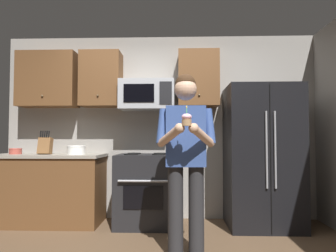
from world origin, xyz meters
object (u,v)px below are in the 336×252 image
cupcake (187,119)px  oven_range (146,189)px  microwave (147,95)px  bowl_small_colored (16,151)px  knife_block (45,146)px  person (186,152)px  refrigerator (262,156)px  bowl_large_white (76,150)px

cupcake → oven_range: bearing=110.0°
microwave → bowl_small_colored: size_ratio=4.48×
microwave → cupcake: size_ratio=4.26×
microwave → knife_block: microwave is taller
oven_range → person: bearing=-64.4°
refrigerator → person: bearing=-135.3°
bowl_small_colored → person: person is taller
microwave → bowl_small_colored: (-1.76, -0.12, -0.76)m
knife_block → person: (1.83, -1.00, -0.04)m
knife_block → cupcake: size_ratio=1.84×
refrigerator → cupcake: refrigerator is taller
person → bowl_large_white: bearing=144.4°
oven_range → bowl_large_white: (-0.93, -0.01, 0.52)m
knife_block → bowl_large_white: knife_block is taller
knife_block → bowl_small_colored: 0.42m
oven_range → person: 1.26m
bowl_large_white → knife_block: bearing=-177.8°
oven_range → bowl_small_colored: (-1.76, 0.00, 0.50)m
knife_block → bowl_small_colored: knife_block is taller
bowl_small_colored → cupcake: bearing=-31.2°
microwave → bowl_large_white: bearing=-171.8°
refrigerator → cupcake: (-1.01, -1.32, 0.39)m
microwave → cupcake: 1.62m
refrigerator → bowl_large_white: bearing=179.4°
oven_range → person: (0.49, -1.03, 0.53)m
microwave → bowl_small_colored: microwave is taller
oven_range → bowl_small_colored: size_ratio=5.64×
oven_range → refrigerator: 1.56m
bowl_small_colored → cupcake: 2.65m
oven_range → cupcake: bearing=-70.0°
cupcake → microwave: bearing=108.5°
bowl_large_white → cupcake: (1.42, -1.35, 0.31)m
person → microwave: bearing=113.2°
microwave → person: bearing=-66.8°
microwave → person: microwave is taller
person → cupcake: 0.44m
bowl_small_colored → knife_block: bearing=-4.5°
oven_range → bowl_large_white: bearing=-179.1°
knife_block → person: bearing=-28.7°
refrigerator → bowl_small_colored: bearing=179.2°
oven_range → person: person is taller
microwave → person: size_ratio=0.42×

